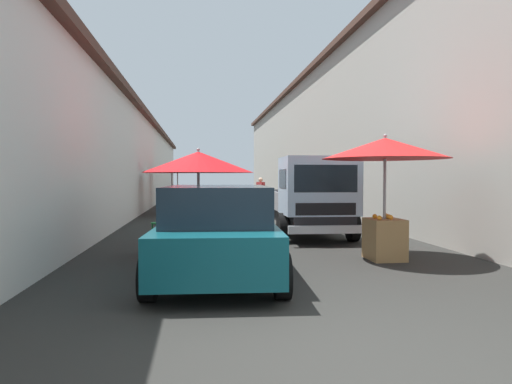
# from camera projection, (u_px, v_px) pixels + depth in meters

# --- Properties ---
(ground) EXTENTS (90.00, 90.00, 0.00)m
(ground) POSITION_uv_depth(u_px,v_px,m) (239.00, 219.00, 16.93)
(ground) COLOR #282826
(building_left_whitewash) EXTENTS (49.80, 7.50, 4.56)m
(building_left_whitewash) POSITION_uv_depth(u_px,v_px,m) (52.00, 160.00, 18.13)
(building_left_whitewash) COLOR silver
(building_left_whitewash) RESTS_ON ground
(building_right_concrete) EXTENTS (49.80, 7.50, 6.93)m
(building_right_concrete) POSITION_uv_depth(u_px,v_px,m) (398.00, 135.00, 19.99)
(building_right_concrete) COLOR #A39E93
(building_right_concrete) RESTS_ON ground
(fruit_stall_near_right) EXTENTS (2.30, 2.30, 2.19)m
(fruit_stall_near_right) POSITION_uv_depth(u_px,v_px,m) (197.00, 174.00, 9.16)
(fruit_stall_near_right) COLOR #9E9EA3
(fruit_stall_near_right) RESTS_ON ground
(fruit_stall_near_left) EXTENTS (2.32, 2.32, 2.38)m
(fruit_stall_near_left) POSITION_uv_depth(u_px,v_px,m) (178.00, 174.00, 22.95)
(fruit_stall_near_left) COLOR #9E9EA3
(fruit_stall_near_left) RESTS_ON ground
(fruit_stall_mid_lane) EXTENTS (2.40, 2.40, 2.41)m
(fruit_stall_mid_lane) POSITION_uv_depth(u_px,v_px,m) (385.00, 161.00, 8.47)
(fruit_stall_mid_lane) COLOR #9E9EA3
(fruit_stall_mid_lane) RESTS_ON ground
(fruit_stall_far_left) EXTENTS (2.33, 2.33, 2.28)m
(fruit_stall_far_left) POSITION_uv_depth(u_px,v_px,m) (173.00, 175.00, 19.06)
(fruit_stall_far_left) COLOR #9E9EA3
(fruit_stall_far_left) RESTS_ON ground
(hatchback_car) EXTENTS (4.00, 2.11, 1.45)m
(hatchback_car) POSITION_uv_depth(u_px,v_px,m) (218.00, 231.00, 6.98)
(hatchback_car) COLOR #0F4C56
(hatchback_car) RESTS_ON ground
(delivery_truck) EXTENTS (4.98, 2.10, 2.08)m
(delivery_truck) POSITION_uv_depth(u_px,v_px,m) (312.00, 198.00, 11.52)
(delivery_truck) COLOR black
(delivery_truck) RESTS_ON ground
(vendor_by_crates) EXTENTS (0.57, 0.39, 1.57)m
(vendor_by_crates) POSITION_uv_depth(u_px,v_px,m) (261.00, 191.00, 21.39)
(vendor_by_crates) COLOR #665B4C
(vendor_by_crates) RESTS_ON ground
(plastic_stool) EXTENTS (0.30, 0.30, 0.43)m
(plastic_stool) POSITION_uv_depth(u_px,v_px,m) (157.00, 227.00, 11.27)
(plastic_stool) COLOR #1E8C3F
(plastic_stool) RESTS_ON ground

